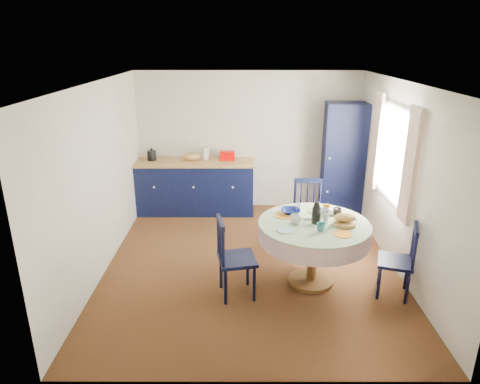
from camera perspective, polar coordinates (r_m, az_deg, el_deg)
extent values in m
plane|color=black|center=(6.17, 1.39, -9.41)|extent=(4.50, 4.50, 0.00)
plane|color=white|center=(5.42, 1.61, 14.37)|extent=(4.50, 4.50, 0.00)
cube|color=beige|center=(7.84, 1.11, 6.77)|extent=(4.00, 0.02, 2.50)
cube|color=beige|center=(5.97, -18.08, 1.62)|extent=(0.02, 4.50, 2.50)
cube|color=beige|center=(6.06, 20.76, 1.58)|extent=(0.02, 4.50, 2.50)
plane|color=white|center=(6.27, 20.08, 4.61)|extent=(0.00, 1.20, 1.20)
cube|color=white|center=(5.59, 21.72, 3.23)|extent=(0.05, 0.34, 1.45)
cube|color=white|center=(6.87, 17.64, 6.57)|extent=(0.05, 0.34, 1.45)
cube|color=black|center=(7.83, -5.95, 0.61)|extent=(2.09, 0.63, 0.92)
cube|color=#AC8A4F|center=(7.68, -6.08, 3.99)|extent=(2.15, 0.67, 0.04)
cube|color=#980300|center=(7.68, -1.70, 4.87)|extent=(0.26, 0.14, 0.16)
cube|color=#AC8A4F|center=(7.66, -6.56, 4.15)|extent=(0.34, 0.24, 0.02)
ellipsoid|color=#C2854B|center=(7.64, -6.59, 4.70)|extent=(0.31, 0.20, 0.13)
cylinder|color=silver|center=(7.76, -4.61, 5.19)|extent=(0.12, 0.12, 0.22)
cube|color=black|center=(7.73, 13.58, 4.13)|extent=(0.73, 0.55, 2.01)
cylinder|color=white|center=(7.40, 12.04, 4.38)|extent=(0.04, 0.02, 0.04)
cylinder|color=white|center=(7.58, 11.72, -0.01)|extent=(0.04, 0.02, 0.04)
cylinder|color=#513817|center=(5.79, 9.40, -11.54)|extent=(0.58, 0.58, 0.05)
cylinder|color=#513817|center=(5.60, 9.62, -8.10)|extent=(0.12, 0.12, 0.78)
cylinder|color=#513817|center=(5.43, 9.86, -4.33)|extent=(1.34, 1.34, 0.03)
cylinder|color=white|center=(5.46, 9.81, -5.24)|extent=(1.40, 1.40, 0.22)
cylinder|color=silver|center=(5.42, 9.88, -4.13)|extent=(1.40, 1.40, 0.01)
cylinder|color=#8CBCBA|center=(5.16, 6.06, -5.05)|extent=(0.22, 0.22, 0.01)
cylinder|color=orange|center=(5.16, 13.53, -5.49)|extent=(0.22, 0.22, 0.01)
cylinder|color=navy|center=(5.60, 14.20, -3.53)|extent=(0.22, 0.22, 0.01)
cylinder|color=#90B16D|center=(5.76, 10.16, -2.53)|extent=(0.22, 0.22, 0.01)
cylinder|color=orange|center=(5.56, 5.90, -3.17)|extent=(0.22, 0.22, 0.01)
cylinder|color=#A98943|center=(5.41, 13.74, -4.11)|extent=(0.28, 0.28, 0.05)
ellipsoid|color=#C2854B|center=(5.38, 13.81, -3.33)|extent=(0.26, 0.16, 0.11)
cube|color=silver|center=(5.48, 8.93, -3.48)|extent=(0.10, 0.07, 0.04)
cylinder|color=black|center=(5.25, 1.90, -12.15)|extent=(0.04, 0.04, 0.47)
cylinder|color=black|center=(5.56, 1.04, -10.18)|extent=(0.04, 0.04, 0.47)
cylinder|color=black|center=(5.19, -1.94, -12.54)|extent=(0.04, 0.04, 0.47)
cylinder|color=black|center=(5.50, -2.57, -10.52)|extent=(0.04, 0.04, 0.47)
cube|color=black|center=(5.24, -0.40, -8.94)|extent=(0.51, 0.53, 0.04)
cylinder|color=black|center=(4.93, -2.26, -7.49)|extent=(0.04, 0.04, 0.52)
cylinder|color=black|center=(5.26, -2.89, -5.68)|extent=(0.04, 0.04, 0.52)
cube|color=black|center=(4.99, -2.63, -4.09)|extent=(0.12, 0.41, 0.07)
cylinder|color=black|center=(5.02, -2.41, -7.26)|extent=(0.02, 0.02, 0.43)
cylinder|color=black|center=(5.10, -2.58, -6.77)|extent=(0.02, 0.02, 0.43)
cylinder|color=black|center=(5.19, -2.74, -6.30)|extent=(0.02, 0.02, 0.43)
cylinder|color=black|center=(6.39, 7.47, -6.10)|extent=(0.04, 0.04, 0.48)
cylinder|color=black|center=(6.44, 10.82, -6.08)|extent=(0.04, 0.04, 0.48)
cylinder|color=black|center=(6.71, 7.17, -4.78)|extent=(0.04, 0.04, 0.48)
cylinder|color=black|center=(6.76, 10.36, -4.78)|extent=(0.04, 0.04, 0.48)
cube|color=black|center=(6.47, 9.08, -3.34)|extent=(0.47, 0.45, 0.04)
cylinder|color=black|center=(6.53, 7.34, -0.51)|extent=(0.04, 0.04, 0.53)
cylinder|color=black|center=(6.59, 10.60, -0.53)|extent=(0.04, 0.04, 0.53)
cube|color=black|center=(6.48, 9.09, 1.50)|extent=(0.42, 0.05, 0.07)
cylinder|color=black|center=(6.55, 8.11, -0.70)|extent=(0.02, 0.02, 0.44)
cylinder|color=black|center=(6.56, 8.97, -0.70)|extent=(0.02, 0.02, 0.44)
cylinder|color=black|center=(6.58, 9.83, -0.71)|extent=(0.02, 0.02, 0.44)
cylinder|color=black|center=(5.85, 18.12, -9.82)|extent=(0.04, 0.04, 0.43)
cylinder|color=black|center=(5.55, 18.04, -11.51)|extent=(0.04, 0.04, 0.43)
cylinder|color=black|center=(5.87, 21.30, -10.13)|extent=(0.04, 0.04, 0.43)
cylinder|color=black|center=(5.57, 21.41, -11.82)|extent=(0.04, 0.04, 0.43)
cube|color=black|center=(5.59, 20.00, -8.70)|extent=(0.52, 0.53, 0.04)
cylinder|color=black|center=(5.66, 22.10, -5.92)|extent=(0.04, 0.04, 0.48)
cylinder|color=black|center=(5.35, 22.26, -7.44)|extent=(0.04, 0.04, 0.48)
cube|color=black|center=(5.41, 22.48, -4.55)|extent=(0.16, 0.38, 0.06)
cylinder|color=black|center=(5.59, 22.11, -6.45)|extent=(0.02, 0.02, 0.40)
cylinder|color=black|center=(5.51, 22.15, -6.85)|extent=(0.02, 0.02, 0.40)
cylinder|color=black|center=(5.43, 22.19, -7.26)|extent=(0.02, 0.02, 0.40)
imported|color=silver|center=(5.35, 7.40, -3.62)|extent=(0.14, 0.14, 0.11)
imported|color=#2A727C|center=(5.18, 10.74, -4.64)|extent=(0.11, 0.11, 0.10)
imported|color=black|center=(5.70, 12.83, -2.55)|extent=(0.12, 0.12, 0.09)
imported|color=silver|center=(5.73, 7.73, -2.08)|extent=(0.10, 0.10, 0.09)
imported|color=navy|center=(5.64, 6.76, -2.57)|extent=(0.25, 0.25, 0.06)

